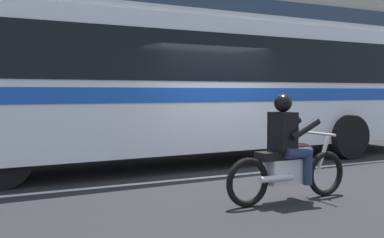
{
  "coord_description": "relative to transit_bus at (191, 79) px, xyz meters",
  "views": [
    {
      "loc": [
        -4.63,
        -8.18,
        1.6
      ],
      "look_at": [
        -1.04,
        -1.0,
        1.13
      ],
      "focal_mm": 43.8,
      "sensor_mm": 36.0,
      "label": 1
    }
  ],
  "objects": [
    {
      "name": "ground_plane",
      "position": [
        -0.03,
        -1.19,
        -1.88
      ],
      "size": [
        60.0,
        60.0,
        0.0
      ],
      "primitive_type": "plane",
      "color": "black"
    },
    {
      "name": "sidewalk_curb",
      "position": [
        -0.03,
        3.91,
        -1.81
      ],
      "size": [
        28.0,
        3.8,
        0.15
      ],
      "primitive_type": "cube",
      "color": "#A39E93",
      "rests_on": "ground_plane"
    },
    {
      "name": "lane_center_stripe",
      "position": [
        -0.03,
        -1.79,
        -1.88
      ],
      "size": [
        26.6,
        0.14,
        0.01
      ],
      "primitive_type": "cube",
      "color": "silver",
      "rests_on": "ground_plane"
    },
    {
      "name": "transit_bus",
      "position": [
        0.0,
        0.0,
        0.0
      ],
      "size": [
        13.21,
        3.15,
        3.22
      ],
      "color": "silver",
      "rests_on": "ground_plane"
    },
    {
      "name": "motorcycle_with_rider",
      "position": [
        -0.4,
        -3.98,
        -1.23
      ],
      "size": [
        2.14,
        0.64,
        1.56
      ],
      "color": "black",
      "rests_on": "ground_plane"
    },
    {
      "name": "fire_hydrant",
      "position": [
        0.81,
        3.07,
        -1.37
      ],
      "size": [
        0.22,
        0.3,
        0.75
      ],
      "color": "gold",
      "rests_on": "sidewalk_curb"
    }
  ]
}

